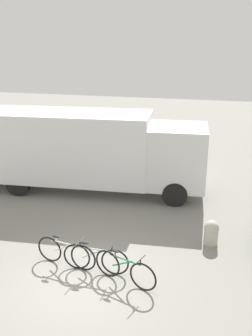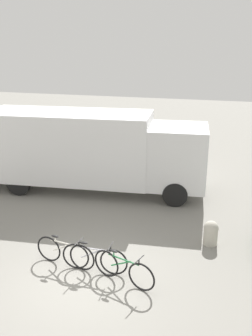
{
  "view_description": "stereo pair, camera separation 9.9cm",
  "coord_description": "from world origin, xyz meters",
  "px_view_note": "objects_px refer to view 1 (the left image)",
  "views": [
    {
      "loc": [
        2.97,
        -7.25,
        5.6
      ],
      "look_at": [
        0.04,
        3.92,
        1.61
      ],
      "focal_mm": 40.0,
      "sensor_mm": 36.0,
      "label": 1
    },
    {
      "loc": [
        3.07,
        -7.23,
        5.6
      ],
      "look_at": [
        0.04,
        3.92,
        1.61
      ],
      "focal_mm": 40.0,
      "sensor_mm": 36.0,
      "label": 2
    }
  ],
  "objects_px": {
    "delivery_truck": "(91,149)",
    "bicycle_far": "(125,269)",
    "bicycle_middle": "(95,258)",
    "bollard_near_bench": "(211,232)",
    "bicycle_near": "(66,253)"
  },
  "relations": [
    {
      "from": "delivery_truck",
      "to": "bicycle_far",
      "type": "relative_size",
      "value": 5.16
    },
    {
      "from": "bicycle_middle",
      "to": "bicycle_far",
      "type": "relative_size",
      "value": 1.04
    },
    {
      "from": "bollard_near_bench",
      "to": "delivery_truck",
      "type": "bearing_deg",
      "value": 147.23
    },
    {
      "from": "delivery_truck",
      "to": "bollard_near_bench",
      "type": "distance_m",
      "value": 5.74
    },
    {
      "from": "bicycle_near",
      "to": "bicycle_middle",
      "type": "bearing_deg",
      "value": 4.29
    },
    {
      "from": "delivery_truck",
      "to": "bollard_near_bench",
      "type": "relative_size",
      "value": 11.79
    },
    {
      "from": "bollard_near_bench",
      "to": "bicycle_far",
      "type": "bearing_deg",
      "value": -128.75
    },
    {
      "from": "delivery_truck",
      "to": "bollard_near_bench",
      "type": "xyz_separation_m",
      "value": [
        4.7,
        -3.02,
        -1.3
      ]
    },
    {
      "from": "bicycle_middle",
      "to": "bollard_near_bench",
      "type": "relative_size",
      "value": 2.39
    },
    {
      "from": "delivery_truck",
      "to": "bollard_near_bench",
      "type": "height_order",
      "value": "delivery_truck"
    },
    {
      "from": "delivery_truck",
      "to": "bicycle_far",
      "type": "xyz_separation_m",
      "value": [
        2.77,
        -5.43,
        -1.29
      ]
    },
    {
      "from": "bicycle_middle",
      "to": "bollard_near_bench",
      "type": "bearing_deg",
      "value": 37.42
    },
    {
      "from": "bicycle_near",
      "to": "bicycle_far",
      "type": "xyz_separation_m",
      "value": [
        1.66,
        -0.33,
        0.0
      ]
    },
    {
      "from": "bicycle_middle",
      "to": "bicycle_far",
      "type": "height_order",
      "value": "same"
    },
    {
      "from": "bicycle_middle",
      "to": "bollard_near_bench",
      "type": "distance_m",
      "value": 3.49
    }
  ]
}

